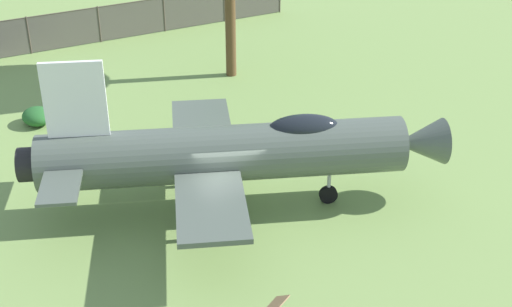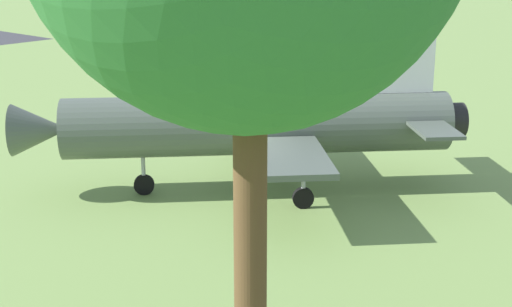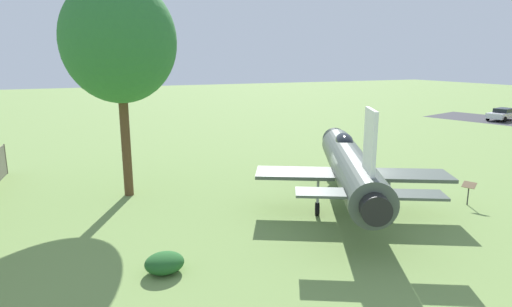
% 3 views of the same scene
% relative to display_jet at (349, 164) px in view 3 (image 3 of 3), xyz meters
% --- Properties ---
extents(ground_plane, '(200.00, 200.00, 0.00)m').
position_rel_display_jet_xyz_m(ground_plane, '(0.18, 0.34, -2.08)').
color(ground_plane, '#75934C').
extents(display_jet, '(8.92, 12.46, 5.25)m').
position_rel_display_jet_xyz_m(display_jet, '(0.00, 0.00, 0.00)').
color(display_jet, '#4C564C').
rests_on(display_jet, ground_plane).
extents(shade_tree, '(5.55, 5.95, 10.88)m').
position_rel_display_jet_xyz_m(shade_tree, '(9.57, -5.98, 5.75)').
color(shade_tree, brown).
rests_on(shade_tree, ground_plane).
extents(shrub_near_fence, '(1.32, 1.15, 0.68)m').
position_rel_display_jet_xyz_m(shrub_near_fence, '(9.64, 3.15, -1.74)').
color(shrub_near_fence, '#235B26').
rests_on(shrub_near_fence, ground_plane).
extents(info_plaque, '(0.60, 0.71, 1.14)m').
position_rel_display_jet_xyz_m(info_plaque, '(-5.40, 2.36, -1.23)').
color(info_plaque, '#333333').
rests_on(info_plaque, ground_plane).
extents(parked_car_white, '(4.66, 2.84, 1.39)m').
position_rel_display_jet_xyz_m(parked_car_white, '(-34.20, -17.35, -1.34)').
color(parked_car_white, silver).
rests_on(parked_car_white, ground_plane).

